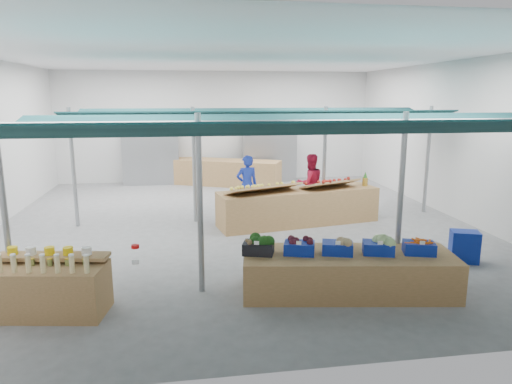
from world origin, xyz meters
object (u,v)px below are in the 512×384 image
at_px(veg_counter, 348,273).
at_px(vendor_right, 310,183).
at_px(bottle_shelf, 49,287).
at_px(fruit_counter, 298,207).
at_px(vendor_left, 247,185).
at_px(crate_stack, 464,246).

distance_m(veg_counter, vendor_right, 5.45).
bearing_deg(veg_counter, bottle_shelf, -170.91).
height_order(veg_counter, vendor_right, vendor_right).
height_order(veg_counter, fruit_counter, fruit_counter).
relative_size(bottle_shelf, fruit_counter, 0.43).
bearing_deg(vendor_right, vendor_left, -10.57).
relative_size(bottle_shelf, veg_counter, 0.52).
relative_size(bottle_shelf, vendor_left, 1.09).
distance_m(veg_counter, crate_stack, 2.99).
bearing_deg(fruit_counter, bottle_shelf, -149.61).
bearing_deg(vendor_left, vendor_right, 169.43).
relative_size(crate_stack, vendor_right, 0.38).
bearing_deg(fruit_counter, vendor_right, 50.82).
xyz_separation_m(veg_counter, crate_stack, (2.80, 1.03, -0.02)).
height_order(fruit_counter, crate_stack, fruit_counter).
bearing_deg(crate_stack, fruit_counter, 128.79).
bearing_deg(vendor_left, crate_stack, 120.68).
xyz_separation_m(bottle_shelf, vendor_left, (3.76, 5.40, 0.42)).
distance_m(bottle_shelf, vendor_right, 7.76).
bearing_deg(bottle_shelf, vendor_left, 64.49).
xyz_separation_m(crate_stack, vendor_right, (-2.00, 4.33, 0.52)).
bearing_deg(crate_stack, vendor_left, 131.24).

